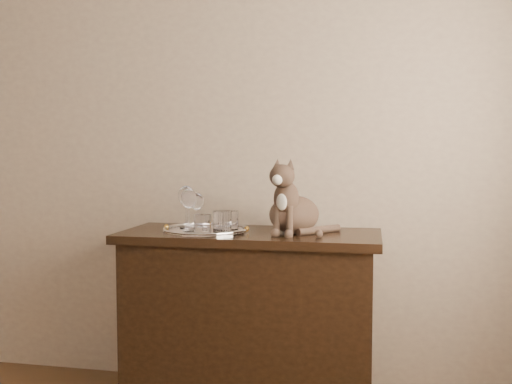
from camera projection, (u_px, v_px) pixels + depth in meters
wall_back at (152, 128)px, 3.04m from camera, size 4.00×0.10×2.70m
sideboard at (250, 321)px, 2.68m from camera, size 1.20×0.50×0.85m
tray at (206, 231)px, 2.66m from camera, size 0.40×0.40×0.01m
wine_glass_a at (186, 207)px, 2.71m from camera, size 0.08×0.08×0.20m
wine_glass_c at (189, 209)px, 2.64m from camera, size 0.07×0.07×0.20m
wine_glass_d at (197, 211)px, 2.69m from camera, size 0.07×0.07×0.17m
tumbler_a at (222, 221)px, 2.59m from camera, size 0.09×0.09×0.10m
tumbler_b at (202, 224)px, 2.53m from camera, size 0.08×0.08×0.09m
tumbler_c at (230, 220)px, 2.66m from camera, size 0.08×0.08×0.09m
cat at (294, 196)px, 2.60m from camera, size 0.42×0.40×0.34m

